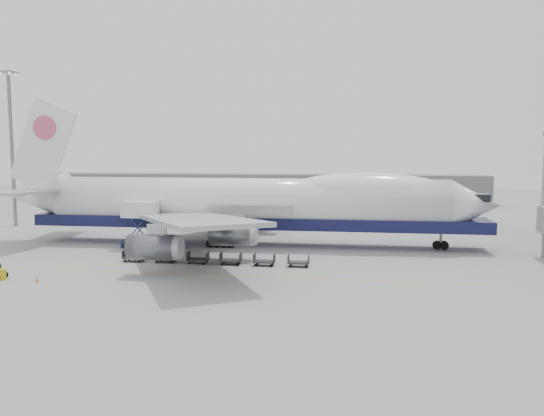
# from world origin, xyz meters

# --- Properties ---
(ground) EXTENTS (260.00, 260.00, 0.00)m
(ground) POSITION_xyz_m (0.00, 0.00, 0.00)
(ground) COLOR gray
(ground) RESTS_ON ground
(apron_line) EXTENTS (60.00, 0.15, 0.01)m
(apron_line) POSITION_xyz_m (0.00, -6.00, 0.01)
(apron_line) COLOR gold
(apron_line) RESTS_ON ground
(hangar) EXTENTS (110.00, 8.00, 7.00)m
(hangar) POSITION_xyz_m (-10.00, 70.00, 3.50)
(hangar) COLOR slate
(hangar) RESTS_ON ground
(floodlight_mast) EXTENTS (2.40, 2.40, 25.43)m
(floodlight_mast) POSITION_xyz_m (-42.00, 24.00, 14.27)
(floodlight_mast) COLOR slate
(floodlight_mast) RESTS_ON ground
(airliner) EXTENTS (67.00, 55.30, 19.98)m
(airliner) POSITION_xyz_m (0.64, 12.00, 5.62)
(airliner) COLOR white
(airliner) RESTS_ON ground
(catering_truck) EXTENTS (4.89, 3.57, 6.04)m
(catering_truck) POSITION_xyz_m (-13.22, 7.70, 3.43)
(catering_truck) COLOR #19244C
(catering_truck) RESTS_ON ground
(traffic_cone) EXTENTS (0.34, 0.34, 0.51)m
(traffic_cone) POSITION_xyz_m (-15.96, -11.24, 0.24)
(traffic_cone) COLOR orange
(traffic_cone) RESTS_ON ground
(dolly_0) EXTENTS (2.30, 1.35, 1.30)m
(dolly_0) POSITION_xyz_m (-10.64, -0.82, 0.53)
(dolly_0) COLOR #2D2D30
(dolly_0) RESTS_ON ground
(dolly_1) EXTENTS (2.30, 1.35, 1.30)m
(dolly_1) POSITION_xyz_m (-6.89, -0.82, 0.53)
(dolly_1) COLOR #2D2D30
(dolly_1) RESTS_ON ground
(dolly_2) EXTENTS (2.30, 1.35, 1.30)m
(dolly_2) POSITION_xyz_m (-3.15, -0.82, 0.53)
(dolly_2) COLOR #2D2D30
(dolly_2) RESTS_ON ground
(dolly_3) EXTENTS (2.30, 1.35, 1.30)m
(dolly_3) POSITION_xyz_m (0.60, -0.82, 0.53)
(dolly_3) COLOR #2D2D30
(dolly_3) RESTS_ON ground
(dolly_4) EXTENTS (2.30, 1.35, 1.30)m
(dolly_4) POSITION_xyz_m (4.34, -0.82, 0.53)
(dolly_4) COLOR #2D2D30
(dolly_4) RESTS_ON ground
(dolly_5) EXTENTS (2.30, 1.35, 1.30)m
(dolly_5) POSITION_xyz_m (8.09, -0.82, 0.53)
(dolly_5) COLOR #2D2D30
(dolly_5) RESTS_ON ground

